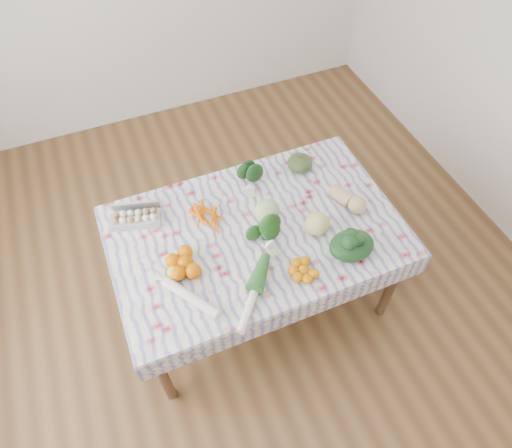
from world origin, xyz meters
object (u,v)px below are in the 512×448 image
dining_table (256,239)px  egg_carton (135,219)px  cabbage (267,211)px  butternut_squash (349,199)px  grapefruit (317,224)px  kabocha_squash (300,163)px

dining_table → egg_carton: egg_carton is taller
cabbage → butternut_squash: bearing=-9.3°
egg_carton → cabbage: 0.76m
dining_table → grapefruit: (0.32, -0.14, 0.15)m
kabocha_squash → grapefruit: (-0.13, -0.49, 0.02)m
cabbage → dining_table: bearing=-150.2°
butternut_squash → cabbage: bearing=148.0°
kabocha_squash → cabbage: (-0.36, -0.30, 0.02)m
cabbage → butternut_squash: 0.50m
kabocha_squash → cabbage: size_ratio=1.11×
dining_table → kabocha_squash: bearing=38.2°
egg_carton → grapefruit: size_ratio=2.04×
dining_table → cabbage: (0.09, 0.05, 0.16)m
butternut_squash → grapefruit: 0.28m
cabbage → grapefruit: cabbage is taller
dining_table → butternut_squash: butternut_squash is taller
dining_table → grapefruit: size_ratio=11.60×
grapefruit → egg_carton: bearing=154.3°
dining_table → kabocha_squash: kabocha_squash is taller
kabocha_squash → cabbage: bearing=-140.0°
dining_table → egg_carton: (-0.62, 0.31, 0.12)m
egg_carton → kabocha_squash: kabocha_squash is taller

